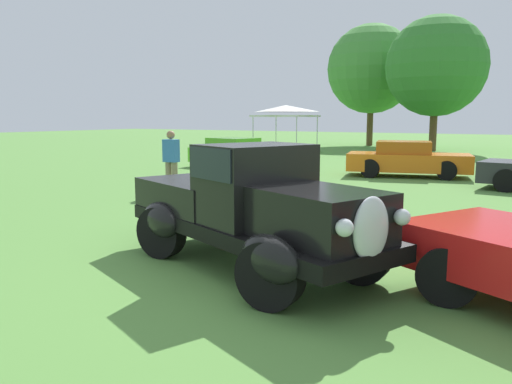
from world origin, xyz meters
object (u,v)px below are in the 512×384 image
at_px(show_car_lime, 235,153).
at_px(show_car_orange, 407,159).
at_px(spectator_near_truck, 171,160).
at_px(feature_pickup_truck, 251,206).
at_px(canopy_tent_left_field, 286,110).

distance_m(show_car_lime, show_car_orange, 6.70).
bearing_deg(show_car_lime, spectator_near_truck, -71.20).
bearing_deg(feature_pickup_truck, show_car_lime, 123.86).
bearing_deg(spectator_near_truck, show_car_orange, 58.64).
relative_size(feature_pickup_truck, show_car_lime, 1.06).
bearing_deg(feature_pickup_truck, show_car_orange, 94.59).
distance_m(spectator_near_truck, canopy_tent_left_field, 16.08).
xyz_separation_m(feature_pickup_truck, spectator_near_truck, (-5.39, 4.79, 0.05)).
relative_size(show_car_lime, show_car_orange, 0.98).
relative_size(show_car_orange, spectator_near_truck, 2.59).
distance_m(feature_pickup_truck, canopy_tent_left_field, 22.50).
relative_size(spectator_near_truck, canopy_tent_left_field, 0.56).
bearing_deg(canopy_tent_left_field, feature_pickup_truck, -63.87).
height_order(feature_pickup_truck, show_car_orange, feature_pickup_truck).
relative_size(show_car_orange, canopy_tent_left_field, 1.46).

